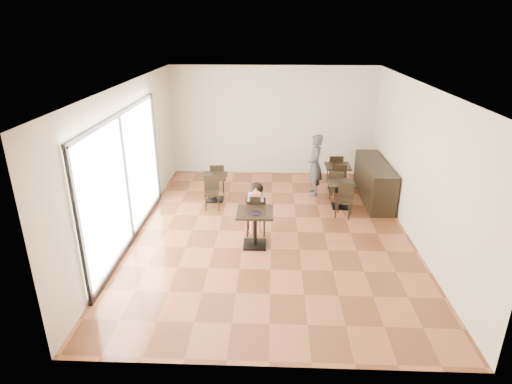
{
  "coord_description": "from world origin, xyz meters",
  "views": [
    {
      "loc": [
        0.01,
        -8.5,
        4.35
      ],
      "look_at": [
        -0.33,
        -0.14,
        1.0
      ],
      "focal_mm": 30.0,
      "sensor_mm": 36.0,
      "label": 1
    }
  ],
  "objects_px": {
    "chair_mid_a": "(338,184)",
    "chair_back_b": "(340,182)",
    "cafe_table_mid": "(341,195)",
    "chair_back_a": "(334,169)",
    "child": "(256,209)",
    "chair_left_b": "(212,193)",
    "adult_patron": "(315,165)",
    "cafe_table_back": "(337,178)",
    "child_table": "(255,229)",
    "cafe_table_left": "(215,188)",
    "chair_mid_b": "(344,201)",
    "child_chair": "(256,214)",
    "chair_left_a": "(217,178)"
  },
  "relations": [
    {
      "from": "adult_patron",
      "to": "chair_left_a",
      "type": "height_order",
      "value": "adult_patron"
    },
    {
      "from": "child",
      "to": "chair_back_b",
      "type": "distance_m",
      "value": 3.0
    },
    {
      "from": "child",
      "to": "chair_left_a",
      "type": "xyz_separation_m",
      "value": [
        -1.15,
        2.39,
        -0.18
      ]
    },
    {
      "from": "chair_left_a",
      "to": "chair_back_b",
      "type": "xyz_separation_m",
      "value": [
        3.26,
        -0.26,
        0.02
      ]
    },
    {
      "from": "cafe_table_mid",
      "to": "chair_back_a",
      "type": "height_order",
      "value": "chair_back_a"
    },
    {
      "from": "adult_patron",
      "to": "child",
      "type": "bearing_deg",
      "value": -35.27
    },
    {
      "from": "chair_left_b",
      "to": "adult_patron",
      "type": "bearing_deg",
      "value": 14.92
    },
    {
      "from": "child_chair",
      "to": "chair_left_b",
      "type": "distance_m",
      "value": 1.73
    },
    {
      "from": "chair_left_b",
      "to": "chair_back_b",
      "type": "height_order",
      "value": "chair_back_b"
    },
    {
      "from": "chair_back_a",
      "to": "chair_mid_b",
      "type": "bearing_deg",
      "value": 84.65
    },
    {
      "from": "child_chair",
      "to": "cafe_table_mid",
      "type": "relative_size",
      "value": 1.41
    },
    {
      "from": "child_chair",
      "to": "child",
      "type": "height_order",
      "value": "child"
    },
    {
      "from": "cafe_table_mid",
      "to": "cafe_table_back",
      "type": "height_order",
      "value": "cafe_table_back"
    },
    {
      "from": "chair_left_a",
      "to": "chair_left_b",
      "type": "height_order",
      "value": "same"
    },
    {
      "from": "child",
      "to": "chair_left_b",
      "type": "distance_m",
      "value": 1.74
    },
    {
      "from": "cafe_table_back",
      "to": "chair_back_b",
      "type": "xyz_separation_m",
      "value": [
        0.0,
        -0.55,
        0.07
      ]
    },
    {
      "from": "child_table",
      "to": "chair_back_a",
      "type": "xyz_separation_m",
      "value": [
        2.11,
        3.78,
        0.04
      ]
    },
    {
      "from": "adult_patron",
      "to": "child_table",
      "type": "bearing_deg",
      "value": -30.23
    },
    {
      "from": "child_chair",
      "to": "chair_mid_b",
      "type": "distance_m",
      "value": 2.26
    },
    {
      "from": "chair_mid_b",
      "to": "child",
      "type": "bearing_deg",
      "value": -135.97
    },
    {
      "from": "child_chair",
      "to": "adult_patron",
      "type": "height_order",
      "value": "adult_patron"
    },
    {
      "from": "child_table",
      "to": "chair_left_b",
      "type": "xyz_separation_m",
      "value": [
        -1.15,
        1.84,
        0.02
      ]
    },
    {
      "from": "cafe_table_back",
      "to": "chair_mid_a",
      "type": "bearing_deg",
      "value": -95.97
    },
    {
      "from": "cafe_table_mid",
      "to": "adult_patron",
      "type": "bearing_deg",
      "value": 124.04
    },
    {
      "from": "child",
      "to": "chair_mid_a",
      "type": "relative_size",
      "value": 1.48
    },
    {
      "from": "chair_left_b",
      "to": "child",
      "type": "bearing_deg",
      "value": -56.18
    },
    {
      "from": "child",
      "to": "cafe_table_back",
      "type": "height_order",
      "value": "child"
    },
    {
      "from": "cafe_table_left",
      "to": "chair_back_b",
      "type": "xyz_separation_m",
      "value": [
        3.26,
        0.29,
        0.09
      ]
    },
    {
      "from": "chair_mid_a",
      "to": "chair_back_a",
      "type": "height_order",
      "value": "chair_back_a"
    },
    {
      "from": "chair_mid_a",
      "to": "chair_mid_b",
      "type": "xyz_separation_m",
      "value": [
        0.0,
        -1.1,
        0.0
      ]
    },
    {
      "from": "cafe_table_back",
      "to": "chair_back_a",
      "type": "xyz_separation_m",
      "value": [
        0.0,
        0.55,
        0.07
      ]
    },
    {
      "from": "chair_mid_a",
      "to": "chair_back_b",
      "type": "xyz_separation_m",
      "value": [
        0.06,
        0.07,
        0.03
      ]
    },
    {
      "from": "child_chair",
      "to": "adult_patron",
      "type": "bearing_deg",
      "value": -121.55
    },
    {
      "from": "child_table",
      "to": "cafe_table_left",
      "type": "xyz_separation_m",
      "value": [
        -1.15,
        2.39,
        -0.05
      ]
    },
    {
      "from": "chair_mid_a",
      "to": "chair_back_b",
      "type": "bearing_deg",
      "value": -115.28
    },
    {
      "from": "chair_left_a",
      "to": "chair_back_b",
      "type": "distance_m",
      "value": 3.27
    },
    {
      "from": "adult_patron",
      "to": "chair_left_b",
      "type": "distance_m",
      "value": 2.85
    },
    {
      "from": "child_table",
      "to": "chair_mid_b",
      "type": "height_order",
      "value": "chair_mid_b"
    },
    {
      "from": "cafe_table_back",
      "to": "chair_left_a",
      "type": "xyz_separation_m",
      "value": [
        -3.26,
        -0.29,
        0.06
      ]
    },
    {
      "from": "adult_patron",
      "to": "chair_back_a",
      "type": "xyz_separation_m",
      "value": [
        0.65,
        0.85,
        -0.39
      ]
    },
    {
      "from": "chair_back_b",
      "to": "child",
      "type": "bearing_deg",
      "value": -138.47
    },
    {
      "from": "child_chair",
      "to": "chair_left_b",
      "type": "height_order",
      "value": "child_chair"
    },
    {
      "from": "child_table",
      "to": "chair_back_a",
      "type": "relative_size",
      "value": 0.91
    },
    {
      "from": "chair_left_b",
      "to": "child_table",
      "type": "bearing_deg",
      "value": -65.86
    },
    {
      "from": "child_chair",
      "to": "child",
      "type": "bearing_deg",
      "value": -0.0
    },
    {
      "from": "chair_left_b",
      "to": "chair_mid_a",
      "type": "bearing_deg",
      "value": 5.85
    },
    {
      "from": "chair_left_a",
      "to": "adult_patron",
      "type": "bearing_deg",
      "value": 171.99
    },
    {
      "from": "child",
      "to": "chair_mid_b",
      "type": "relative_size",
      "value": 1.48
    },
    {
      "from": "adult_patron",
      "to": "chair_left_b",
      "type": "xyz_separation_m",
      "value": [
        -2.61,
        -1.09,
        -0.41
      ]
    },
    {
      "from": "adult_patron",
      "to": "chair_back_b",
      "type": "xyz_separation_m",
      "value": [
        0.65,
        -0.25,
        -0.39
      ]
    }
  ]
}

